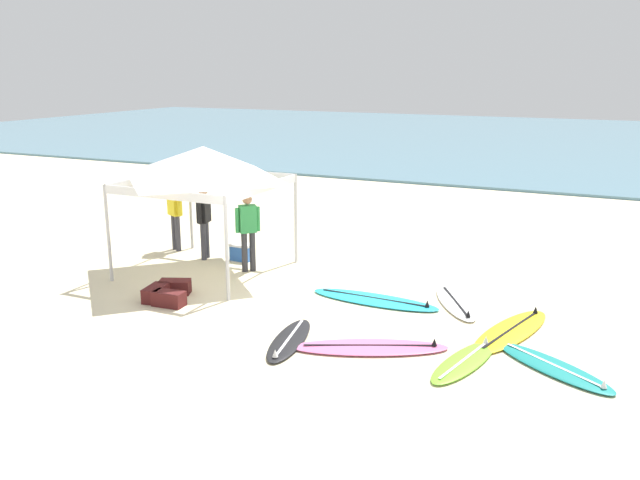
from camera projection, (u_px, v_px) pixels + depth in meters
The scene contains 17 objects.
ground_plane at pixel (278, 307), 12.58m from camera, with size 80.00×80.00×0.00m, color beige.
sea at pixel (529, 140), 40.78m from camera, with size 80.00×36.00×0.10m, color #568499.
canopy_tent at pixel (204, 163), 14.21m from camera, with size 3.01×3.01×2.75m.
surfboard_yellow at pixel (511, 331), 11.37m from camera, with size 1.28×2.54×0.19m.
surfboard_cyan at pixel (375, 300), 12.88m from camera, with size 2.60×0.79×0.19m.
surfboard_pink at pixel (370, 347), 10.70m from camera, with size 2.55×1.65×0.19m.
surfboard_lime at pixel (464, 361), 10.19m from camera, with size 0.91×1.98×0.19m.
surfboard_teal at pixel (554, 367), 9.99m from camera, with size 2.07×1.64×0.19m.
surfboard_white at pixel (456, 303), 12.68m from camera, with size 1.43×1.98×0.19m.
surfboard_black at pixel (289, 340), 10.98m from camera, with size 0.85×1.92×0.19m.
person_black at pixel (204, 218), 15.51m from camera, with size 0.29×0.54×1.71m.
person_yellow at pixel (175, 211), 16.25m from camera, with size 0.50×0.35×1.71m.
person_green at pixel (248, 227), 14.56m from camera, with size 0.42×0.41×1.71m.
gear_bag_near_tent at pixel (175, 287), 13.30m from camera, with size 0.60×0.32×0.28m, color #4C1919.
gear_bag_by_pole at pixel (156, 293), 12.92m from camera, with size 0.60×0.32×0.28m, color #4C1919.
gear_bag_on_sand at pixel (169, 299), 12.62m from camera, with size 0.60×0.32×0.28m, color #4C1919.
cooler_box at pixel (242, 252), 15.59m from camera, with size 0.50×0.36×0.39m.
Camera 1 is at (5.71, -10.43, 4.38)m, focal length 37.67 mm.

